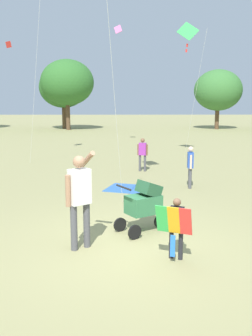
{
  "coord_description": "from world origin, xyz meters",
  "views": [
    {
      "loc": [
        -0.04,
        -6.42,
        2.59
      ],
      "look_at": [
        0.04,
        0.66,
        1.3
      ],
      "focal_mm": 40.38,
      "sensor_mm": 36.0,
      "label": 1
    }
  ],
  "objects_px": {
    "person_kid_running": "(143,152)",
    "child_with_butterfly_kite": "(176,223)",
    "stroller": "(144,202)",
    "person_sitting_far": "(190,164)",
    "person_adult_flyer": "(79,193)",
    "kite_orange_delta": "(188,36)",
    "picnic_blanket": "(133,189)"
  },
  "relations": [
    {
      "from": "kite_orange_delta",
      "to": "picnic_blanket",
      "type": "relative_size",
      "value": 3.91
    },
    {
      "from": "person_sitting_far",
      "to": "person_kid_running",
      "type": "height_order",
      "value": "person_sitting_far"
    },
    {
      "from": "stroller",
      "to": "person_sitting_far",
      "type": "xyz_separation_m",
      "value": [
        1.58,
        3.75,
        0.13
      ]
    },
    {
      "from": "kite_orange_delta",
      "to": "person_kid_running",
      "type": "relative_size",
      "value": 4.86
    },
    {
      "from": "person_sitting_far",
      "to": "stroller",
      "type": "bearing_deg",
      "value": -112.8
    },
    {
      "from": "person_adult_flyer",
      "to": "person_sitting_far",
      "type": "height_order",
      "value": "person_adult_flyer"
    },
    {
      "from": "person_adult_flyer",
      "to": "person_sitting_far",
      "type": "xyz_separation_m",
      "value": [
        2.75,
        4.6,
        -0.26
      ]
    },
    {
      "from": "person_adult_flyer",
      "to": "stroller",
      "type": "relative_size",
      "value": 1.61
    },
    {
      "from": "person_adult_flyer",
      "to": "stroller",
      "type": "height_order",
      "value": "person_adult_flyer"
    },
    {
      "from": "stroller",
      "to": "person_kid_running",
      "type": "distance_m",
      "value": 6.42
    },
    {
      "from": "picnic_blanket",
      "to": "person_kid_running",
      "type": "bearing_deg",
      "value": 81.28
    },
    {
      "from": "kite_orange_delta",
      "to": "person_sitting_far",
      "type": "distance_m",
      "value": 7.54
    },
    {
      "from": "person_kid_running",
      "to": "picnic_blanket",
      "type": "bearing_deg",
      "value": -98.72
    },
    {
      "from": "stroller",
      "to": "person_sitting_far",
      "type": "relative_size",
      "value": 0.87
    },
    {
      "from": "kite_orange_delta",
      "to": "picnic_blanket",
      "type": "distance_m",
      "value": 8.45
    },
    {
      "from": "person_adult_flyer",
      "to": "person_kid_running",
      "type": "relative_size",
      "value": 1.42
    },
    {
      "from": "person_adult_flyer",
      "to": "picnic_blanket",
      "type": "relative_size",
      "value": 1.14
    },
    {
      "from": "picnic_blanket",
      "to": "child_with_butterfly_kite",
      "type": "bearing_deg",
      "value": -83.67
    },
    {
      "from": "person_sitting_far",
      "to": "picnic_blanket",
      "type": "distance_m",
      "value": 1.85
    },
    {
      "from": "child_with_butterfly_kite",
      "to": "person_kid_running",
      "type": "xyz_separation_m",
      "value": [
        -0.12,
        7.76,
        0.1
      ]
    },
    {
      "from": "child_with_butterfly_kite",
      "to": "kite_orange_delta",
      "type": "distance_m",
      "value": 12.15
    },
    {
      "from": "person_kid_running",
      "to": "child_with_butterfly_kite",
      "type": "bearing_deg",
      "value": -89.13
    },
    {
      "from": "person_kid_running",
      "to": "picnic_blanket",
      "type": "distance_m",
      "value": 2.93
    },
    {
      "from": "stroller",
      "to": "person_kid_running",
      "type": "relative_size",
      "value": 0.88
    },
    {
      "from": "child_with_butterfly_kite",
      "to": "person_adult_flyer",
      "type": "relative_size",
      "value": 0.6
    },
    {
      "from": "stroller",
      "to": "person_sitting_far",
      "type": "height_order",
      "value": "person_sitting_far"
    },
    {
      "from": "stroller",
      "to": "person_kid_running",
      "type": "xyz_separation_m",
      "value": [
        0.31,
        6.42,
        0.11
      ]
    },
    {
      "from": "person_kid_running",
      "to": "person_adult_flyer",
      "type": "bearing_deg",
      "value": -101.55
    },
    {
      "from": "kite_orange_delta",
      "to": "picnic_blanket",
      "type": "bearing_deg",
      "value": -112.58
    },
    {
      "from": "stroller",
      "to": "child_with_butterfly_kite",
      "type": "bearing_deg",
      "value": -72.15
    },
    {
      "from": "child_with_butterfly_kite",
      "to": "kite_orange_delta",
      "type": "bearing_deg",
      "value": 79.81
    },
    {
      "from": "child_with_butterfly_kite",
      "to": "picnic_blanket",
      "type": "bearing_deg",
      "value": 96.33
    }
  ]
}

